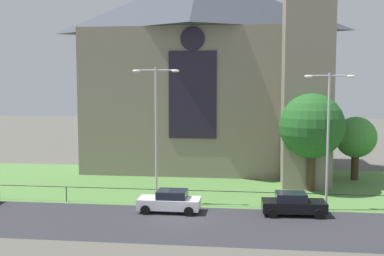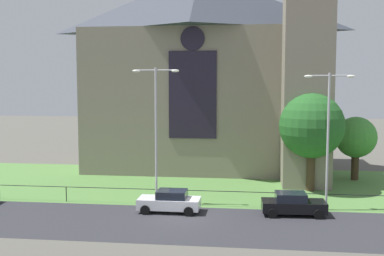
{
  "view_description": "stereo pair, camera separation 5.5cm",
  "coord_description": "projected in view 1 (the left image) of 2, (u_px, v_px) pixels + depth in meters",
  "views": [
    {
      "loc": [
        4.43,
        -30.81,
        8.79
      ],
      "look_at": [
        -0.33,
        8.0,
        5.08
      ],
      "focal_mm": 44.52,
      "sensor_mm": 36.0,
      "label": 1
    },
    {
      "loc": [
        4.49,
        -30.8,
        8.79
      ],
      "look_at": [
        -0.33,
        8.0,
        5.08
      ],
      "focal_mm": 44.52,
      "sensor_mm": 36.0,
      "label": 2
    }
  ],
  "objects": [
    {
      "name": "tree_right_near",
      "position": [
        312.0,
        126.0,
        38.45
      ],
      "size": [
        5.26,
        5.26,
        7.98
      ],
      "color": "#423021",
      "rests_on": "ground"
    },
    {
      "name": "iron_railing",
      "position": [
        176.0,
        192.0,
        34.29
      ],
      "size": [
        33.06,
        0.07,
        1.13
      ],
      "color": "black",
      "rests_on": "ground"
    },
    {
      "name": "ground",
      "position": [
        199.0,
        184.0,
        41.69
      ],
      "size": [
        160.0,
        160.0,
        0.0
      ],
      "primitive_type": "plane",
      "color": "#56544C"
    },
    {
      "name": "parked_car_white",
      "position": [
        170.0,
        201.0,
        32.45
      ],
      "size": [
        4.22,
        2.06,
        1.51
      ],
      "rotation": [
        0.0,
        0.0,
        3.13
      ],
      "color": "silver",
      "rests_on": "ground"
    },
    {
      "name": "church_building",
      "position": [
        206.0,
        68.0,
        48.53
      ],
      "size": [
        23.2,
        16.2,
        26.0
      ],
      "color": "gray",
      "rests_on": "ground"
    },
    {
      "name": "road_asphalt",
      "position": [
        178.0,
        223.0,
        29.83
      ],
      "size": [
        120.0,
        8.0,
        0.01
      ],
      "primitive_type": "cube",
      "color": "#2D2D33",
      "rests_on": "ground"
    },
    {
      "name": "tree_right_far",
      "position": [
        356.0,
        138.0,
        42.98
      ],
      "size": [
        3.71,
        3.71,
        5.76
      ],
      "color": "#423021",
      "rests_on": "ground"
    },
    {
      "name": "streetlamp_near",
      "position": [
        156.0,
        120.0,
        33.87
      ],
      "size": [
        3.37,
        0.26,
        9.89
      ],
      "color": "#B2B2B7",
      "rests_on": "ground"
    },
    {
      "name": "streetlamp_far",
      "position": [
        328.0,
        125.0,
        32.44
      ],
      "size": [
        3.37,
        0.26,
        9.48
      ],
      "color": "#B2B2B7",
      "rests_on": "ground"
    },
    {
      "name": "grass_verge",
      "position": [
        196.0,
        188.0,
        39.71
      ],
      "size": [
        120.0,
        20.0,
        0.01
      ],
      "primitive_type": "cube",
      "color": "#517F3D",
      "rests_on": "ground"
    },
    {
      "name": "parked_car_black",
      "position": [
        293.0,
        204.0,
        31.71
      ],
      "size": [
        4.28,
        2.18,
        1.51
      ],
      "rotation": [
        0.0,
        0.0,
        0.05
      ],
      "color": "black",
      "rests_on": "ground"
    }
  ]
}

